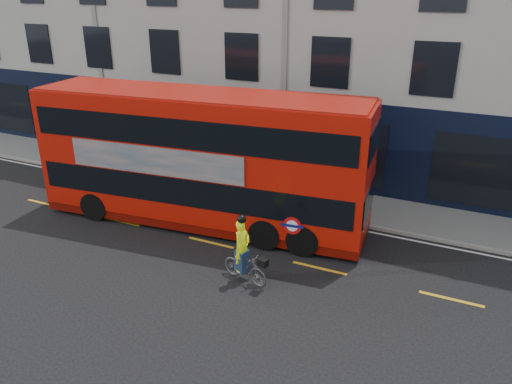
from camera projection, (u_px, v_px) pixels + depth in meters
The scene contains 8 objects.
ground at pixel (188, 263), 16.31m from camera, with size 120.00×120.00×0.00m, color black.
pavement at pixel (269, 192), 21.71m from camera, with size 60.00×3.00×0.12m, color slate.
kerb at pixel (254, 204), 20.46m from camera, with size 60.00×0.12×0.13m, color gray.
building_terrace at pixel (324, 5), 24.22m from camera, with size 50.00×10.07×15.00m.
road_edge_line at pixel (251, 208), 20.23m from camera, with size 58.00×0.10×0.01m, color silver.
lane_dashes at pixel (211, 243), 17.56m from camera, with size 58.00×0.12×0.01m, color gold, non-canonical shape.
bus at pixel (202, 159), 18.18m from camera, with size 12.48×3.97×4.95m.
cyclist at pixel (244, 260), 15.04m from camera, with size 1.71×0.84×2.21m.
Camera 1 is at (8.05, -11.86, 8.43)m, focal length 35.00 mm.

